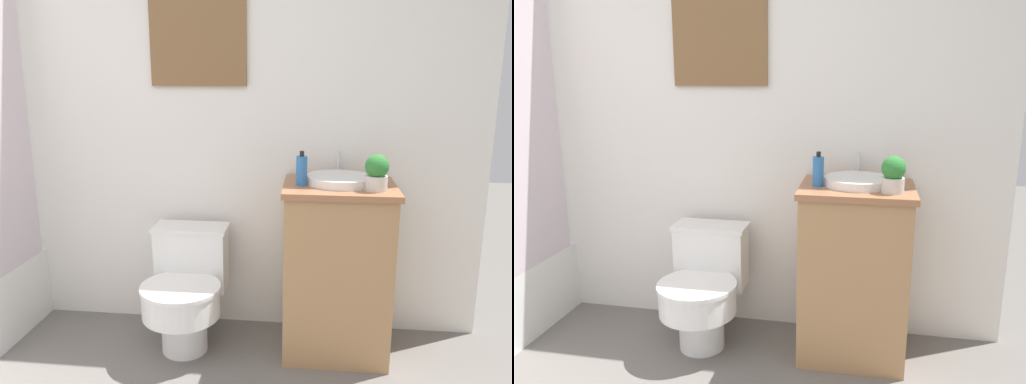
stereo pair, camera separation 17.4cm
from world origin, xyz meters
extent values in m
cube|color=white|center=(0.00, 1.96, 1.25)|extent=(3.60, 0.05, 2.50)
cube|color=brown|center=(0.28, 1.93, 1.64)|extent=(0.51, 0.02, 0.57)
cube|color=silver|center=(0.28, 1.92, 1.64)|extent=(0.48, 0.01, 0.54)
cylinder|color=white|center=(0.24, 1.59, 0.11)|extent=(0.24, 0.24, 0.22)
cylinder|color=white|center=(0.24, 1.54, 0.29)|extent=(0.39, 0.39, 0.14)
cylinder|color=white|center=(0.24, 1.54, 0.37)|extent=(0.41, 0.41, 0.02)
cube|color=white|center=(0.24, 1.80, 0.43)|extent=(0.38, 0.19, 0.33)
cube|color=white|center=(0.24, 1.80, 0.61)|extent=(0.40, 0.20, 0.02)
cube|color=#AD7F51|center=(1.02, 1.70, 0.43)|extent=(0.52, 0.42, 0.86)
cube|color=#9E6642|center=(1.02, 1.70, 0.87)|extent=(0.55, 0.45, 0.03)
cylinder|color=white|center=(1.02, 1.72, 0.91)|extent=(0.32, 0.32, 0.04)
cylinder|color=silver|center=(1.02, 1.90, 0.95)|extent=(0.02, 0.02, 0.13)
cylinder|color=#2D6BB2|center=(0.83, 1.66, 0.96)|extent=(0.05, 0.05, 0.14)
cylinder|color=black|center=(0.83, 1.66, 1.04)|extent=(0.02, 0.02, 0.02)
cylinder|color=beige|center=(1.18, 1.60, 0.92)|extent=(0.10, 0.10, 0.07)
sphere|color=#2D7A33|center=(1.18, 1.60, 1.00)|extent=(0.11, 0.11, 0.11)
camera|label=1|loc=(0.89, -0.71, 1.43)|focal=35.00mm
camera|label=2|loc=(1.06, -0.68, 1.43)|focal=35.00mm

